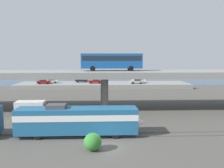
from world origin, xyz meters
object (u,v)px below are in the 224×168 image
at_px(parked_car_1, 95,81).
at_px(parked_car_4, 139,80).
at_px(parked_car_0, 52,81).
at_px(parked_car_5, 44,82).
at_px(train_locomotive, 83,119).
at_px(transit_bus_on_overpass, 112,60).
at_px(parked_car_3, 137,81).
at_px(parked_car_2, 82,80).
at_px(service_truck_west, 36,110).

bearing_deg(parked_car_1, parked_car_4, -172.02).
relative_size(parked_car_0, parked_car_5, 1.01).
distance_m(train_locomotive, parked_car_1, 49.77).
bearing_deg(transit_bus_on_overpass, parked_car_4, 72.50).
height_order(parked_car_4, parked_car_5, same).
relative_size(train_locomotive, parked_car_3, 3.71).
bearing_deg(parked_car_1, parked_car_3, 173.78).
relative_size(parked_car_2, parked_car_5, 1.04).
xyz_separation_m(service_truck_west, parked_car_0, (-6.43, 42.80, 0.63)).
distance_m(transit_bus_on_overpass, service_truck_west, 17.26).
bearing_deg(parked_car_0, parked_car_5, -126.90).
xyz_separation_m(parked_car_0, parked_car_4, (30.18, 0.56, 0.00)).
height_order(transit_bus_on_overpass, parked_car_3, transit_bus_on_overpass).
bearing_deg(parked_car_1, parked_car_0, -5.96).
xyz_separation_m(parked_car_2, parked_car_3, (18.85, -5.54, -0.00)).
bearing_deg(parked_car_5, transit_bus_on_overpass, -56.03).
relative_size(train_locomotive, service_truck_west, 2.42).
distance_m(service_truck_west, parked_car_4, 49.44).
bearing_deg(parked_car_0, transit_bus_on_overpass, -60.78).
relative_size(parked_car_3, parked_car_5, 1.05).
relative_size(parked_car_0, parked_car_2, 0.98).
bearing_deg(parked_car_5, parked_car_4, 5.87).
relative_size(transit_bus_on_overpass, parked_car_2, 2.74).
bearing_deg(parked_car_5, train_locomotive, -70.85).
distance_m(parked_car_0, parked_car_3, 29.08).
height_order(train_locomotive, parked_car_2, train_locomotive).
height_order(train_locomotive, service_truck_west, train_locomotive).
relative_size(parked_car_2, parked_car_4, 0.95).
distance_m(train_locomotive, parked_car_5, 51.42).
relative_size(service_truck_west, parked_car_0, 1.59).
xyz_separation_m(train_locomotive, parked_car_2, (-4.73, 53.79, 0.08)).
relative_size(transit_bus_on_overpass, parked_car_3, 2.70).
bearing_deg(transit_bus_on_overpass, parked_car_2, 103.94).
distance_m(parked_car_2, parked_car_3, 19.64).
xyz_separation_m(train_locomotive, service_truck_west, (-8.37, 8.54, -0.56)).
height_order(parked_car_1, parked_car_3, same).
xyz_separation_m(transit_bus_on_overpass, parked_car_0, (-19.19, 34.31, -7.31)).
distance_m(service_truck_west, parked_car_0, 43.28).
distance_m(parked_car_0, parked_car_4, 30.19).
height_order(parked_car_3, parked_car_4, same).
bearing_deg(parked_car_3, transit_bus_on_overpass, 72.70).
bearing_deg(service_truck_west, parked_car_5, 101.98).
distance_m(parked_car_2, parked_car_4, 20.21).
bearing_deg(service_truck_west, parked_car_3, 60.49).
bearing_deg(service_truck_west, parked_car_4, 61.29).
distance_m(train_locomotive, service_truck_west, 11.97).
relative_size(parked_car_1, parked_car_3, 1.01).
relative_size(parked_car_0, parked_car_1, 0.95).
relative_size(parked_car_3, parked_car_4, 0.96).
height_order(parked_car_0, parked_car_1, same).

